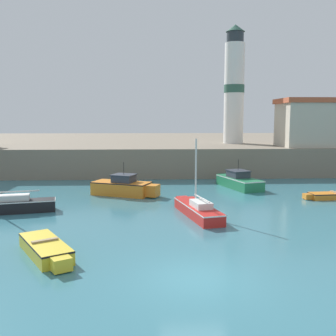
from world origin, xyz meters
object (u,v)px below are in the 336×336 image
(dinghy_orange_4, at_px, (333,195))
(harbor_shed_mid_row, at_px, (323,122))
(motorboat_orange_5, at_px, (124,187))
(sailboat_red_1, at_px, (197,209))
(dinghy_yellow_2, at_px, (46,249))
(motorboat_green_3, at_px, (238,181))
(sailboat_black_6, at_px, (3,206))
(lighthouse, at_px, (234,87))

(dinghy_orange_4, distance_m, harbor_shed_mid_row, 14.22)
(harbor_shed_mid_row, bearing_deg, motorboat_orange_5, -151.85)
(sailboat_red_1, xyz_separation_m, dinghy_yellow_2, (-7.10, -6.45, -0.09))
(harbor_shed_mid_row, bearing_deg, motorboat_green_3, -143.46)
(motorboat_green_3, distance_m, motorboat_orange_5, 9.67)
(sailboat_black_6, bearing_deg, harbor_shed_mid_row, 30.80)
(dinghy_yellow_2, xyz_separation_m, dinghy_orange_4, (17.37, 10.97, -0.08))
(motorboat_green_3, height_order, dinghy_orange_4, motorboat_green_3)
(motorboat_green_3, relative_size, dinghy_orange_4, 1.38)
(motorboat_green_3, bearing_deg, sailboat_black_6, -153.26)
(dinghy_orange_4, distance_m, motorboat_orange_5, 15.14)
(motorboat_green_3, distance_m, harbor_shed_mid_row, 13.69)
(motorboat_orange_5, xyz_separation_m, lighthouse, (11.57, 16.05, 8.66))
(sailboat_red_1, distance_m, motorboat_orange_5, 8.07)
(lighthouse, bearing_deg, dinghy_yellow_2, -115.63)
(sailboat_black_6, height_order, harbor_shed_mid_row, harbor_shed_mid_row)
(dinghy_orange_4, bearing_deg, harbor_shed_mid_row, 69.91)
(harbor_shed_mid_row, bearing_deg, sailboat_red_1, -131.10)
(sailboat_red_1, relative_size, harbor_shed_mid_row, 0.66)
(dinghy_yellow_2, bearing_deg, sailboat_red_1, 42.26)
(sailboat_black_6, distance_m, harbor_shed_mid_row, 31.23)
(lighthouse, relative_size, harbor_shed_mid_row, 1.48)
(lighthouse, bearing_deg, sailboat_red_1, -106.84)
(sailboat_red_1, relative_size, dinghy_yellow_2, 1.41)
(dinghy_orange_4, relative_size, sailboat_black_6, 0.63)
(motorboat_green_3, xyz_separation_m, lighthouse, (2.32, 13.23, 8.72))
(dinghy_yellow_2, height_order, motorboat_orange_5, motorboat_orange_5)
(dinghy_orange_4, bearing_deg, motorboat_green_3, 139.91)
(lighthouse, bearing_deg, dinghy_orange_4, -79.24)
(sailboat_black_6, distance_m, lighthouse, 29.62)
(motorboat_orange_5, height_order, sailboat_black_6, sailboat_black_6)
(dinghy_orange_4, xyz_separation_m, harbor_shed_mid_row, (4.57, 12.49, 5.04))
(sailboat_black_6, xyz_separation_m, lighthouse, (18.51, 21.38, 8.81))
(dinghy_yellow_2, bearing_deg, lighthouse, 64.37)
(sailboat_red_1, distance_m, dinghy_orange_4, 11.22)
(dinghy_yellow_2, bearing_deg, motorboat_green_3, 53.70)
(dinghy_orange_4, height_order, harbor_shed_mid_row, harbor_shed_mid_row)
(dinghy_orange_4, bearing_deg, motorboat_orange_5, 172.36)
(motorboat_green_3, bearing_deg, lighthouse, 80.06)
(dinghy_yellow_2, xyz_separation_m, sailboat_black_6, (-4.57, 7.66, 0.14))
(sailboat_red_1, relative_size, motorboat_green_3, 1.04)
(motorboat_orange_5, bearing_deg, sailboat_black_6, -142.47)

